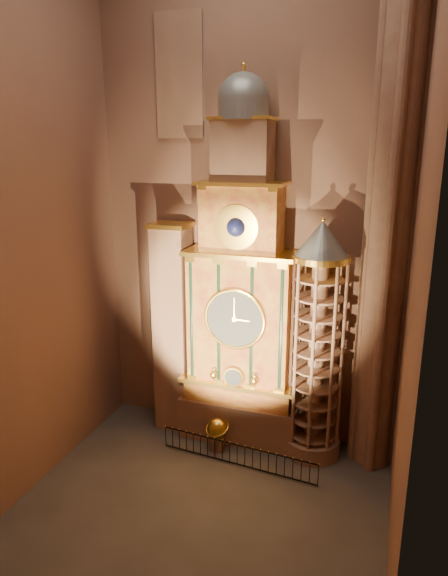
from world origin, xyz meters
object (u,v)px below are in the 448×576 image
(portrait_tower, at_px, (173,328))
(iron_railing, at_px, (237,455))
(stair_turret, at_px, (317,345))
(celestial_globe, at_px, (217,431))
(astronomical_clock, at_px, (241,304))

(portrait_tower, xyz_separation_m, iron_railing, (3.99, -2.40, -4.60))
(stair_turret, distance_m, celestial_globe, 6.12)
(portrait_tower, bearing_deg, celestial_globe, -28.52)
(astronomical_clock, relative_size, celestial_globe, 10.56)
(stair_turret, height_order, celestial_globe, stair_turret)
(portrait_tower, distance_m, celestial_globe, 5.23)
(stair_turret, xyz_separation_m, celestial_globe, (-4.16, -1.21, -4.32))
(portrait_tower, bearing_deg, stair_turret, -2.33)
(astronomical_clock, height_order, iron_railing, astronomical_clock)
(astronomical_clock, height_order, celestial_globe, astronomical_clock)
(astronomical_clock, bearing_deg, celestial_globe, -114.10)
(stair_turret, xyz_separation_m, iron_railing, (-2.91, -2.12, -4.72))
(portrait_tower, relative_size, stair_turret, 0.94)
(stair_turret, height_order, iron_railing, stair_turret)
(celestial_globe, height_order, iron_railing, celestial_globe)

